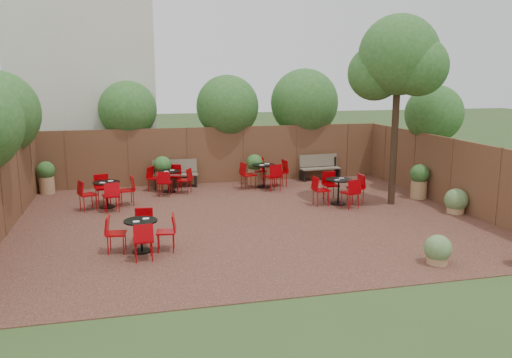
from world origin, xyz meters
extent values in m
plane|color=#354F23|center=(0.00, 0.00, 0.00)|extent=(80.00, 80.00, 0.00)
cube|color=#341915|center=(0.00, 0.00, 0.01)|extent=(12.00, 10.00, 0.02)
cube|color=brown|center=(0.00, 5.00, 1.00)|extent=(12.00, 0.08, 2.00)
cube|color=brown|center=(-6.00, 0.00, 1.00)|extent=(0.08, 10.00, 2.00)
cube|color=brown|center=(6.00, 0.00, 1.00)|extent=(0.08, 10.00, 2.00)
cube|color=beige|center=(-4.50, 8.00, 4.00)|extent=(5.00, 4.00, 8.00)
sphere|color=#27581C|center=(-3.00, 5.70, 2.60)|extent=(2.00, 2.00, 2.00)
sphere|color=#27581C|center=(0.50, 5.60, 2.68)|extent=(2.25, 2.25, 2.25)
sphere|color=#27581C|center=(3.50, 5.80, 2.76)|extent=(2.54, 2.54, 2.54)
sphere|color=#27581C|center=(6.60, 2.00, 2.56)|extent=(1.86, 1.86, 1.86)
cylinder|color=black|center=(4.48, 0.65, 2.29)|extent=(0.26, 0.26, 4.54)
sphere|color=#27581C|center=(4.48, 0.65, 4.34)|extent=(2.27, 2.27, 2.27)
sphere|color=#27581C|center=(3.98, 1.05, 3.84)|extent=(1.59, 1.59, 1.59)
sphere|color=#27581C|center=(4.88, 0.25, 4.02)|extent=(1.65, 1.65, 1.65)
cube|color=brown|center=(-1.52, 4.55, 0.45)|extent=(1.52, 0.52, 0.05)
cube|color=brown|center=(-1.52, 4.75, 0.72)|extent=(1.51, 0.18, 0.45)
cube|color=black|center=(-2.20, 4.55, 0.22)|extent=(0.08, 0.45, 0.40)
cube|color=black|center=(-0.84, 4.55, 0.22)|extent=(0.08, 0.45, 0.40)
cube|color=brown|center=(3.71, 4.55, 0.45)|extent=(1.51, 0.55, 0.05)
cube|color=brown|center=(3.71, 4.75, 0.71)|extent=(1.49, 0.22, 0.45)
cube|color=black|center=(3.04, 4.55, 0.22)|extent=(0.09, 0.45, 0.40)
cube|color=black|center=(4.38, 4.55, 0.22)|extent=(0.09, 0.45, 0.40)
cylinder|color=black|center=(1.40, 3.80, 0.04)|extent=(0.47, 0.47, 0.03)
cylinder|color=black|center=(1.40, 3.80, 0.41)|extent=(0.05, 0.05, 0.74)
cylinder|color=black|center=(1.40, 3.80, 0.79)|extent=(0.80, 0.80, 0.03)
cube|color=white|center=(1.52, 3.88, 0.82)|extent=(0.16, 0.13, 0.02)
cube|color=white|center=(1.29, 3.67, 0.82)|extent=(0.16, 0.13, 0.02)
cylinder|color=black|center=(2.94, 0.99, 0.04)|extent=(0.44, 0.44, 0.03)
cylinder|color=black|center=(2.94, 0.99, 0.39)|extent=(0.05, 0.05, 0.71)
cylinder|color=black|center=(2.94, 0.99, 0.76)|extent=(0.77, 0.77, 0.03)
cube|color=white|center=(3.06, 1.08, 0.78)|extent=(0.15, 0.12, 0.02)
cube|color=white|center=(2.84, 0.87, 0.78)|extent=(0.15, 0.12, 0.02)
cylinder|color=black|center=(-3.70, 2.23, 0.04)|extent=(0.44, 0.44, 0.03)
cylinder|color=black|center=(-3.70, 2.23, 0.39)|extent=(0.05, 0.05, 0.70)
cylinder|color=black|center=(-3.70, 2.23, 0.75)|extent=(0.77, 0.77, 0.03)
cube|color=white|center=(-3.58, 2.31, 0.78)|extent=(0.16, 0.14, 0.02)
cube|color=white|center=(-3.80, 2.11, 0.78)|extent=(0.16, 0.14, 0.02)
cylinder|color=black|center=(-2.85, -1.95, 0.03)|extent=(0.42, 0.42, 0.03)
cylinder|color=black|center=(-2.85, -1.95, 0.37)|extent=(0.05, 0.05, 0.66)
cylinder|color=black|center=(-2.85, -1.95, 0.71)|extent=(0.72, 0.72, 0.03)
cube|color=white|center=(-2.73, -1.88, 0.73)|extent=(0.14, 0.10, 0.01)
cube|color=white|center=(-2.94, -2.07, 0.73)|extent=(0.14, 0.10, 0.01)
cylinder|color=black|center=(-1.79, 3.80, 0.03)|extent=(0.42, 0.42, 0.03)
cylinder|color=black|center=(-1.79, 3.80, 0.37)|extent=(0.05, 0.05, 0.67)
cylinder|color=black|center=(-1.79, 3.80, 0.71)|extent=(0.72, 0.72, 0.03)
cube|color=white|center=(-1.68, 3.88, 0.73)|extent=(0.16, 0.14, 0.01)
cube|color=white|center=(-1.89, 3.69, 0.73)|extent=(0.16, 0.14, 0.01)
cylinder|color=#A17A50|center=(-1.96, 4.42, 0.31)|extent=(0.50, 0.50, 0.58)
sphere|color=#27581C|center=(-1.96, 4.42, 0.82)|extent=(0.60, 0.60, 0.60)
cylinder|color=#A17A50|center=(1.21, 4.40, 0.29)|extent=(0.48, 0.48, 0.55)
sphere|color=#27581C|center=(1.21, 4.40, 0.79)|extent=(0.58, 0.58, 0.58)
cylinder|color=#A17A50|center=(-5.65, 4.58, 0.29)|extent=(0.48, 0.48, 0.55)
sphere|color=#27581C|center=(-5.65, 4.58, 0.78)|extent=(0.57, 0.57, 0.57)
cylinder|color=#A17A50|center=(5.65, 1.09, 0.30)|extent=(0.49, 0.49, 0.56)
sphere|color=#27581C|center=(5.65, 1.09, 0.79)|extent=(0.58, 0.58, 0.58)
cylinder|color=#A17A50|center=(2.95, -4.13, 0.11)|extent=(0.41, 0.41, 0.18)
sphere|color=#51753C|center=(2.95, -4.13, 0.34)|extent=(0.55, 0.55, 0.55)
cylinder|color=#A17A50|center=(5.70, -0.75, 0.13)|extent=(0.47, 0.47, 0.21)
sphere|color=#51753C|center=(5.70, -0.75, 0.39)|extent=(0.64, 0.64, 0.64)
camera|label=1|loc=(-3.01, -12.95, 3.77)|focal=36.41mm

